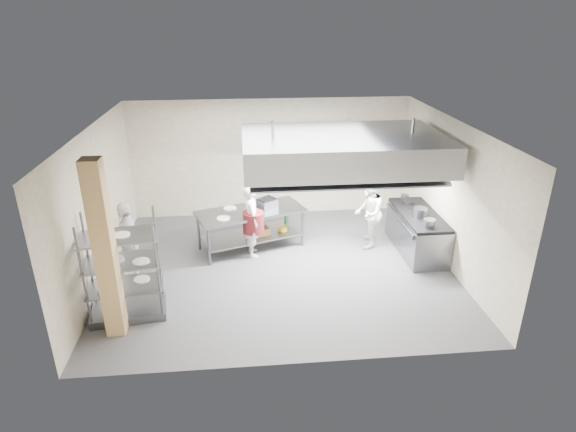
{
  "coord_description": "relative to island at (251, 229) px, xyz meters",
  "views": [
    {
      "loc": [
        -0.7,
        -8.82,
        4.95
      ],
      "look_at": [
        0.18,
        0.2,
        1.08
      ],
      "focal_mm": 30.0,
      "sensor_mm": 36.0,
      "label": 1
    }
  ],
  "objects": [
    {
      "name": "island",
      "position": [
        0.0,
        0.0,
        0.0
      ],
      "size": [
        2.53,
        1.69,
        0.91
      ],
      "primitive_type": null,
      "rotation": [
        0.0,
        0.0,
        0.34
      ],
      "color": "slate",
      "rests_on": "floor"
    },
    {
      "name": "stockpot",
      "position": [
        3.6,
        -0.69,
        0.55
      ],
      "size": [
        0.29,
        0.29,
        0.2
      ],
      "primitive_type": "cylinder",
      "color": "slate",
      "rests_on": "range_top"
    },
    {
      "name": "chef_head",
      "position": [
        0.02,
        -0.34,
        0.36
      ],
      "size": [
        0.47,
        0.65,
        1.63
      ],
      "primitive_type": "imported",
      "rotation": [
        0.0,
        0.0,
        1.72
      ],
      "color": "silver",
      "rests_on": "floor"
    },
    {
      "name": "chef_plating",
      "position": [
        -2.42,
        -1.09,
        0.35
      ],
      "size": [
        0.79,
        1.02,
        1.61
      ],
      "primitive_type": "imported",
      "rotation": [
        0.0,
        0.0,
        -1.08
      ],
      "color": "white",
      "rests_on": "floor"
    },
    {
      "name": "range_top",
      "position": [
        3.66,
        -0.5,
        0.41
      ],
      "size": [
        0.78,
        1.96,
        0.06
      ],
      "primitive_type": "cube",
      "color": "black",
      "rests_on": "cooking_range"
    },
    {
      "name": "wicker_basket",
      "position": [
        0.23,
        -0.03,
        -0.06
      ],
      "size": [
        0.42,
        0.36,
        0.15
      ],
      "primitive_type": "cube",
      "rotation": [
        0.0,
        0.0,
        0.39
      ],
      "color": "olive",
      "rests_on": "island_undershelf"
    },
    {
      "name": "wall_left",
      "position": [
        -2.92,
        -1.0,
        1.04
      ],
      "size": [
        0.0,
        6.0,
        6.0
      ],
      "primitive_type": "plane",
      "rotation": [
        1.57,
        0.0,
        1.57
      ],
      "color": "tan",
      "rests_on": "ground"
    },
    {
      "name": "island_undershelf",
      "position": [
        0.0,
        0.0,
        -0.16
      ],
      "size": [
        2.32,
        1.54,
        0.04
      ],
      "primitive_type": "cube",
      "rotation": [
        0.0,
        0.0,
        0.34
      ],
      "color": "slate",
      "rests_on": "island"
    },
    {
      "name": "ceiling",
      "position": [
        0.58,
        -1.0,
        2.54
      ],
      "size": [
        7.0,
        7.0,
        0.0
      ],
      "primitive_type": "plane",
      "rotation": [
        3.14,
        0.0,
        0.0
      ],
      "color": "silver",
      "rests_on": "wall_back"
    },
    {
      "name": "plate_stack",
      "position": [
        -2.22,
        -2.42,
        0.15
      ],
      "size": [
        0.28,
        0.28,
        0.05
      ],
      "primitive_type": "cylinder",
      "color": "white",
      "rests_on": "pass_rack"
    },
    {
      "name": "hood_strip_b",
      "position": [
        2.78,
        -0.6,
        1.62
      ],
      "size": [
        1.6,
        0.12,
        0.04
      ],
      "primitive_type": "cube",
      "color": "white",
      "rests_on": "exhaust_hood"
    },
    {
      "name": "hood_strip_a",
      "position": [
        0.98,
        -0.6,
        1.62
      ],
      "size": [
        1.6,
        0.12,
        0.04
      ],
      "primitive_type": "cube",
      "color": "white",
      "rests_on": "exhaust_hood"
    },
    {
      "name": "wall_right",
      "position": [
        4.08,
        -1.0,
        1.04
      ],
      "size": [
        0.0,
        6.0,
        6.0
      ],
      "primitive_type": "plane",
      "rotation": [
        1.57,
        0.0,
        -1.57
      ],
      "color": "tan",
      "rests_on": "ground"
    },
    {
      "name": "exhaust_hood",
      "position": [
        1.88,
        -0.6,
        1.94
      ],
      "size": [
        4.0,
        2.5,
        0.6
      ],
      "primitive_type": "cube",
      "color": "gray",
      "rests_on": "ceiling"
    },
    {
      "name": "island_worktop",
      "position": [
        0.0,
        0.0,
        0.42
      ],
      "size": [
        2.53,
        1.69,
        0.06
      ],
      "primitive_type": "cube",
      "rotation": [
        0.0,
        0.0,
        0.34
      ],
      "color": "gray",
      "rests_on": "island"
    },
    {
      "name": "wall_shelf",
      "position": [
        2.38,
        1.84,
        1.04
      ],
      "size": [
        1.5,
        0.28,
        0.04
      ],
      "primitive_type": "cube",
      "color": "gray",
      "rests_on": "wall_back"
    },
    {
      "name": "griddle",
      "position": [
        0.37,
        0.1,
        0.56
      ],
      "size": [
        0.53,
        0.51,
        0.2
      ],
      "primitive_type": "cube",
      "rotation": [
        0.0,
        0.0,
        0.68
      ],
      "color": "slate",
      "rests_on": "island_worktop"
    },
    {
      "name": "floor",
      "position": [
        0.58,
        -1.0,
        -0.46
      ],
      "size": [
        7.0,
        7.0,
        0.0
      ],
      "primitive_type": "plane",
      "color": "#2F2F31",
      "rests_on": "ground"
    },
    {
      "name": "column",
      "position": [
        -2.32,
        -2.9,
        1.04
      ],
      "size": [
        0.3,
        0.3,
        3.0
      ],
      "primitive_type": "cube",
      "color": "tan",
      "rests_on": "floor"
    },
    {
      "name": "cooking_range",
      "position": [
        3.66,
        -0.5,
        -0.04
      ],
      "size": [
        0.8,
        2.0,
        0.84
      ],
      "primitive_type": "cube",
      "color": "slate",
      "rests_on": "floor"
    },
    {
      "name": "chef_line",
      "position": [
        2.62,
        -0.17,
        0.36
      ],
      "size": [
        0.83,
        0.94,
        1.63
      ],
      "primitive_type": "imported",
      "rotation": [
        0.0,
        0.0,
        -1.88
      ],
      "color": "white",
      "rests_on": "floor"
    },
    {
      "name": "wall_back",
      "position": [
        0.58,
        2.0,
        1.04
      ],
      "size": [
        7.0,
        0.0,
        7.0
      ],
      "primitive_type": "plane",
      "rotation": [
        1.57,
        0.0,
        0.0
      ],
      "color": "tan",
      "rests_on": "ground"
    },
    {
      "name": "pass_rack",
      "position": [
        -2.22,
        -2.42,
        0.49
      ],
      "size": [
        1.35,
        0.9,
        1.89
      ],
      "primitive_type": null,
      "rotation": [
        0.0,
        0.0,
        0.13
      ],
      "color": "gray",
      "rests_on": "floor"
    }
  ]
}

